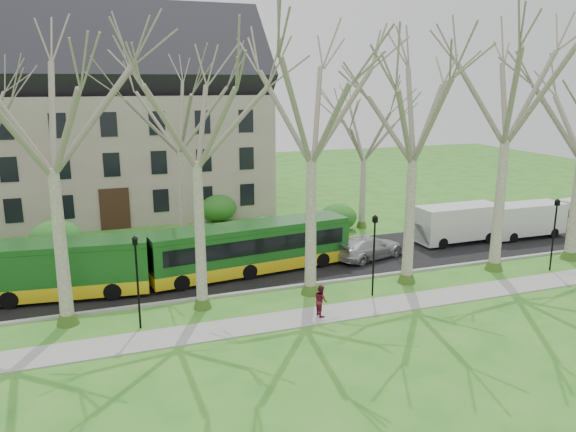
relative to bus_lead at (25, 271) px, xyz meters
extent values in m
plane|color=#2C7822|center=(11.16, -4.50, -1.60)|extent=(120.00, 120.00, 0.00)
cube|color=gray|center=(11.16, -7.00, -1.57)|extent=(70.00, 2.00, 0.06)
cube|color=black|center=(11.16, 1.00, -1.57)|extent=(80.00, 8.00, 0.06)
cube|color=#A5A39E|center=(11.16, -3.00, -1.53)|extent=(80.00, 0.25, 0.14)
cube|color=gray|center=(5.16, 19.50, 3.40)|extent=(26.00, 12.00, 10.00)
cylinder|color=black|center=(5.16, -5.50, 0.40)|extent=(0.10, 0.10, 4.00)
cube|color=black|center=(5.16, -5.50, 2.55)|extent=(0.22, 0.22, 0.30)
cylinder|color=black|center=(17.16, -5.50, 0.40)|extent=(0.10, 0.10, 4.00)
cube|color=black|center=(17.16, -5.50, 2.55)|extent=(0.22, 0.22, 0.30)
cylinder|color=black|center=(29.16, -5.50, 0.40)|extent=(0.10, 0.10, 4.00)
cube|color=black|center=(29.16, -5.50, 2.55)|extent=(0.22, 0.22, 0.30)
ellipsoid|color=#18541B|center=(1.16, 7.50, -0.60)|extent=(2.60, 2.60, 2.00)
ellipsoid|color=#18541B|center=(15.16, 7.50, -0.60)|extent=(2.60, 2.60, 2.00)
ellipsoid|color=#18541B|center=(21.16, 7.50, -0.60)|extent=(2.60, 2.60, 2.00)
ellipsoid|color=#18541B|center=(13.16, 13.50, -0.60)|extent=(2.60, 2.60, 2.00)
imported|color=#B9B8BE|center=(19.92, 0.17, -0.81)|extent=(5.42, 3.46, 1.46)
imported|color=maroon|center=(13.50, -7.09, -0.78)|extent=(0.59, 0.75, 1.52)
camera|label=1|loc=(3.44, -30.32, 9.45)|focal=35.00mm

